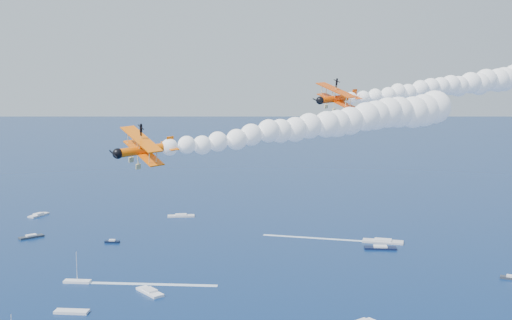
{
  "coord_description": "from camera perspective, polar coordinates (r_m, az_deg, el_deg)",
  "views": [
    {
      "loc": [
        -6.77,
        -69.8,
        60.12
      ],
      "look_at": [
        -9.87,
        24.51,
        47.87
      ],
      "focal_mm": 44.25,
      "sensor_mm": 36.0,
      "label": 1
    }
  ],
  "objects": [
    {
      "name": "biplane_lead",
      "position": [
        110.01,
        7.4,
        5.53
      ],
      "size": [
        12.5,
        13.55,
        8.46
      ],
      "primitive_type": null,
      "rotation": [
        -0.25,
        0.07,
        3.68
      ],
      "color": "#DD4504"
    },
    {
      "name": "biplane_trail",
      "position": [
        81.41,
        -9.98,
        0.92
      ],
      "size": [
        12.6,
        13.47,
        8.47
      ],
      "primitive_type": null,
      "rotation": [
        -0.27,
        0.07,
        3.74
      ],
      "color": "#FF6605"
    },
    {
      "name": "smoke_trail_lead",
      "position": [
        128.34,
        17.5,
        6.44
      ],
      "size": [
        57.13,
        51.25,
        9.82
      ],
      "primitive_type": null,
      "rotation": [
        0.0,
        0.0,
        3.68
      ],
      "color": "white"
    },
    {
      "name": "boat_wakes",
      "position": [
        184.84,
        2.56,
        -11.58
      ],
      "size": [
        98.17,
        140.62,
        0.04
      ],
      "color": "white",
      "rests_on": "ground"
    },
    {
      "name": "spectator_boats",
      "position": [
        191.55,
        3.87,
        -10.8
      ],
      "size": [
        233.25,
        186.18,
        0.7
      ],
      "color": "silver",
      "rests_on": "ground"
    },
    {
      "name": "smoke_trail_trail",
      "position": [
        95.14,
        5.64,
        3.18
      ],
      "size": [
        57.22,
        53.66,
        9.82
      ],
      "primitive_type": null,
      "rotation": [
        0.0,
        0.0,
        3.74
      ],
      "color": "white"
    }
  ]
}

